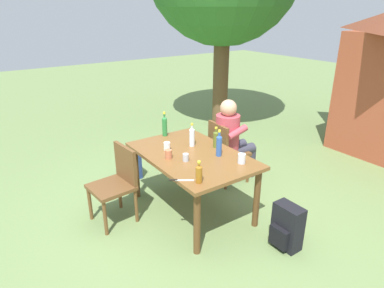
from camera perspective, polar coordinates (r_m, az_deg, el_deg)
name	(u,v)px	position (r m, az deg, el deg)	size (l,w,h in m)	color
ground_plane	(192,209)	(4.16, 0.00, -11.05)	(24.00, 24.00, 0.00)	#6B844C
dining_table	(192,161)	(3.85, 0.00, -2.92)	(1.49, 0.96, 0.74)	brown
chair_far_left	(225,149)	(4.60, 5.59, -0.90)	(0.47, 0.47, 0.87)	brown
chair_near_left	(117,180)	(3.86, -12.56, -6.04)	(0.48, 0.48, 0.87)	brown
person_in_white_shirt	(232,136)	(4.60, 6.75, 1.30)	(0.47, 0.61, 1.18)	#B7424C
bottle_green	(165,126)	(4.32, -4.66, 3.13)	(0.06, 0.06, 0.32)	#287A38
bottle_amber	(199,173)	(3.16, 1.19, -5.00)	(0.06, 0.06, 0.22)	#996019
bottle_olive	(216,139)	(3.96, 4.07, 0.92)	(0.06, 0.06, 0.25)	#566623
bottle_clear	(192,136)	(3.98, 0.00, 1.31)	(0.06, 0.06, 0.29)	white
bottle_blue	(219,145)	(3.72, 4.61, -0.13)	(0.06, 0.06, 0.31)	#2D56A3
cup_terracotta	(168,154)	(3.69, -4.01, -1.71)	(0.08, 0.08, 0.10)	#BC6B47
cup_white	(167,146)	(3.90, -4.27, -0.40)	(0.07, 0.07, 0.10)	white
cup_glass	(242,159)	(3.60, 8.42, -2.45)	(0.08, 0.08, 0.10)	silver
cup_steel	(186,157)	(3.62, -1.08, -2.29)	(0.07, 0.07, 0.08)	#B2B7BC
table_knife	(180,180)	(3.24, -2.12, -6.14)	(0.15, 0.21, 0.01)	silver
backpack_by_near_side	(132,164)	(4.94, -10.19, -3.39)	(0.34, 0.20, 0.38)	#2D4784
backpack_by_far_side	(287,227)	(3.61, 15.75, -13.45)	(0.30, 0.23, 0.47)	black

